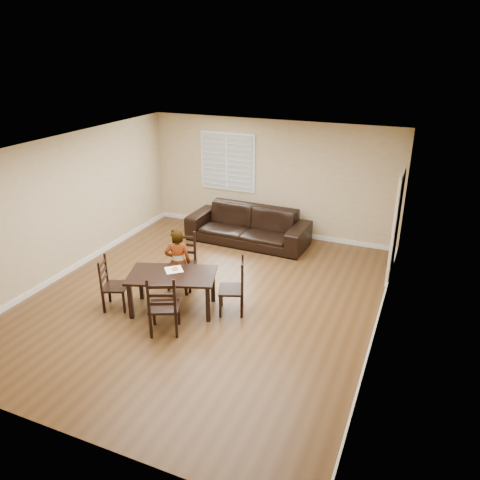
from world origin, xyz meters
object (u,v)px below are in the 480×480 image
object	(u,v)px
dining_table	(172,279)
sofa	(248,226)
chair_left	(109,285)
child	(178,263)
chair_near	(184,261)
chair_right	(238,288)
donut	(175,268)
chair_far	(163,310)

from	to	relation	value
dining_table	sofa	bearing A→B (deg)	70.17
chair_left	child	xyz separation A→B (m)	(0.88, 0.86, 0.21)
chair_near	chair_right	bearing A→B (deg)	-33.26
dining_table	child	size ratio (longest dim) A/B	1.29
chair_left	sofa	xyz separation A→B (m)	(1.11, 3.64, -0.03)
dining_table	donut	distance (m)	0.20
child	sofa	bearing A→B (deg)	-120.61
chair_right	sofa	xyz separation A→B (m)	(-1.00, 2.90, -0.04)
chair_near	donut	world-z (taller)	chair_near
chair_right	child	size ratio (longest dim) A/B	0.77
chair_far	donut	xyz separation A→B (m)	(-0.30, 0.90, 0.24)
chair_right	donut	xyz separation A→B (m)	(-1.09, -0.21, 0.26)
chair_left	donut	bearing A→B (deg)	-85.19
chair_left	donut	distance (m)	1.18
chair_near	chair_far	xyz separation A→B (m)	(0.56, -1.64, -0.02)
dining_table	chair_near	bearing A→B (deg)	89.02
dining_table	sofa	distance (m)	3.28
chair_far	chair_right	xyz separation A→B (m)	(0.79, 1.11, -0.02)
dining_table	chair_far	distance (m)	0.80
chair_near	child	size ratio (longest dim) A/B	0.83
chair_near	child	distance (m)	0.45
chair_far	sofa	distance (m)	4.02
chair_right	child	distance (m)	1.25
chair_far	chair_left	distance (m)	1.37
chair_far	donut	world-z (taller)	chair_far
chair_right	chair_far	bearing A→B (deg)	-56.83
dining_table	chair_right	size ratio (longest dim) A/B	1.66
child	donut	bearing A→B (deg)	85.76
chair_near	chair_left	distance (m)	1.48
chair_right	donut	world-z (taller)	chair_right
chair_far	donut	distance (m)	0.98
dining_table	chair_near	world-z (taller)	chair_near
child	sofa	xyz separation A→B (m)	(0.23, 2.77, -0.23)
chair_far	chair_near	bearing A→B (deg)	-95.89
dining_table	chair_right	distance (m)	1.13
chair_far	chair_left	bearing A→B (deg)	-40.45
dining_table	child	world-z (taller)	child
dining_table	donut	size ratio (longest dim) A/B	14.87
chair_right	sofa	bearing A→B (deg)	177.73
child	sofa	size ratio (longest dim) A/B	0.46
dining_table	sofa	xyz separation A→B (m)	(0.06, 3.27, -0.19)
donut	sofa	distance (m)	3.13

